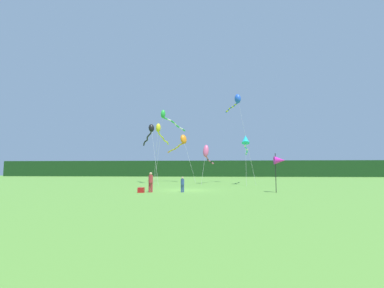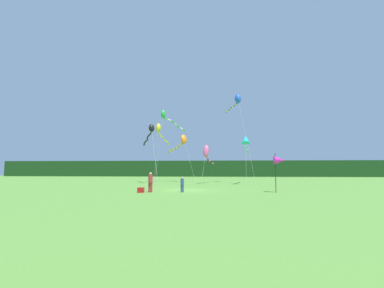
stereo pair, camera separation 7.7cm
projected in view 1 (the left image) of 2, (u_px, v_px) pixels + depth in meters
ground_plane at (187, 190)px, 25.26m from camera, size 120.00×120.00×0.00m
distant_treeline at (205, 169)px, 70.10m from camera, size 108.00×3.36×4.05m
person_adult at (151, 181)px, 23.06m from camera, size 0.37×0.37×1.68m
person_child at (182, 184)px, 23.05m from camera, size 0.29×0.29×1.31m
cooler_box at (141, 190)px, 22.66m from camera, size 0.50×0.44×0.43m
banner_flag_pole at (279, 161)px, 22.92m from camera, size 0.90×0.70×3.29m
kite_rainbow at (206, 153)px, 36.55m from camera, size 1.58×6.38×5.27m
kite_cyan at (246, 141)px, 34.92m from camera, size 1.30×7.66×6.41m
kite_orange at (182, 141)px, 41.58m from camera, size 5.21×6.99×7.26m
kite_yellow at (159, 130)px, 42.61m from camera, size 1.06×7.83×9.03m
kite_blue at (237, 100)px, 39.20m from camera, size 3.43×7.12×12.76m
kite_green at (167, 117)px, 39.75m from camera, size 3.47×6.48×10.48m
kite_black at (150, 131)px, 37.84m from camera, size 4.30×8.79×8.18m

